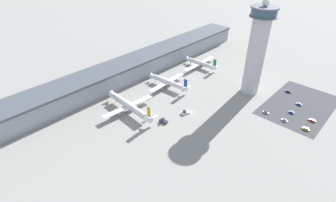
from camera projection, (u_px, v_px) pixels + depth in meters
ground_plane at (191, 112)px, 179.40m from camera, size 1000.00×1000.00×0.00m
terminal_building at (126, 70)px, 215.57m from camera, size 276.54×25.00×15.45m
control_tower at (257, 49)px, 184.17m from camera, size 18.28×18.28×68.16m
parking_lot_surface at (299, 105)px, 185.86m from camera, size 64.00×40.00×0.01m
airplane_gate_alpha at (129, 106)px, 176.61m from camera, size 39.39×45.35×14.41m
airplane_gate_bravo at (168, 82)px, 205.92m from camera, size 39.10×37.07×12.58m
airplane_gate_charlie at (200, 63)px, 237.33m from camera, size 41.47×32.20×11.84m
service_truck_catering at (185, 113)px, 176.84m from camera, size 6.08×4.74×2.51m
service_truck_fuel at (163, 121)px, 168.54m from camera, size 3.61×5.94×2.87m
car_blue_compact at (266, 112)px, 177.68m from camera, size 2.01×4.27×1.42m
car_maroon_suv at (285, 120)px, 170.16m from camera, size 1.86×4.20×1.44m
car_black_suv at (306, 129)px, 162.56m from camera, size 1.86×4.68×1.49m
car_silver_sedan at (312, 120)px, 169.95m from camera, size 1.88×4.73×1.36m
car_white_wagon at (288, 91)px, 201.06m from camera, size 1.90×4.53×1.58m
car_grey_coupe at (292, 112)px, 177.66m from camera, size 2.02×4.07×1.48m
car_yellow_taxi at (299, 104)px, 186.11m from camera, size 1.94×4.17×1.50m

